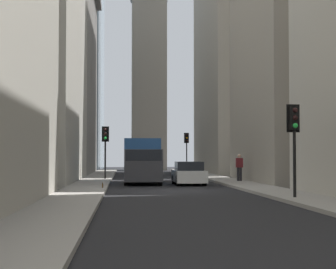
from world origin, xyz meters
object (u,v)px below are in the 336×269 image
(delivery_truck, at_px, (142,161))
(pedestrian, at_px, (239,166))
(traffic_light_midblock, at_px, (105,140))
(traffic_light_far_junction, at_px, (187,143))
(traffic_light_foreground, at_px, (294,129))
(discarded_bottle, at_px, (103,186))
(sedan_white, at_px, (189,174))

(delivery_truck, height_order, pedestrian, delivery_truck)
(traffic_light_midblock, relative_size, traffic_light_far_junction, 0.91)
(traffic_light_midblock, xyz_separation_m, traffic_light_far_junction, (19.93, -8.03, 0.28))
(traffic_light_foreground, relative_size, pedestrian, 2.08)
(traffic_light_foreground, bearing_deg, discarded_bottle, 45.87)
(sedan_white, bearing_deg, traffic_light_far_junction, -5.90)
(traffic_light_foreground, xyz_separation_m, traffic_light_far_junction, (39.72, -0.07, 0.37))
(traffic_light_far_junction, bearing_deg, discarded_bottle, 166.46)
(traffic_light_far_junction, xyz_separation_m, pedestrian, (-24.41, -0.82, -2.08))
(traffic_light_midblock, height_order, discarded_bottle, traffic_light_midblock)
(traffic_light_foreground, distance_m, traffic_light_far_junction, 39.72)
(traffic_light_midblock, relative_size, discarded_bottle, 13.91)
(traffic_light_foreground, xyz_separation_m, discarded_bottle, (7.47, 7.70, -2.55))
(delivery_truck, relative_size, discarded_bottle, 23.93)
(sedan_white, relative_size, traffic_light_far_junction, 1.04)
(delivery_truck, xyz_separation_m, discarded_bottle, (-7.14, 2.21, -1.21))
(delivery_truck, relative_size, sedan_white, 1.50)
(traffic_light_far_junction, bearing_deg, pedestrian, -178.08)
(sedan_white, height_order, traffic_light_far_junction, traffic_light_far_junction)
(traffic_light_midblock, bearing_deg, pedestrian, -116.85)
(traffic_light_midblock, relative_size, pedestrian, 2.15)
(traffic_light_midblock, xyz_separation_m, discarded_bottle, (-12.32, -0.27, -2.65))
(delivery_truck, relative_size, traffic_light_far_junction, 1.56)
(sedan_white, height_order, pedestrian, pedestrian)
(delivery_truck, xyz_separation_m, pedestrian, (0.71, -6.37, -0.37))
(sedan_white, distance_m, pedestrian, 4.23)
(sedan_white, distance_m, traffic_light_foreground, 13.53)
(traffic_light_foreground, relative_size, traffic_light_far_junction, 0.88)
(sedan_white, height_order, discarded_bottle, sedan_white)
(delivery_truck, height_order, sedan_white, delivery_truck)
(delivery_truck, bearing_deg, pedestrian, -83.68)
(traffic_light_far_junction, height_order, pedestrian, traffic_light_far_junction)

